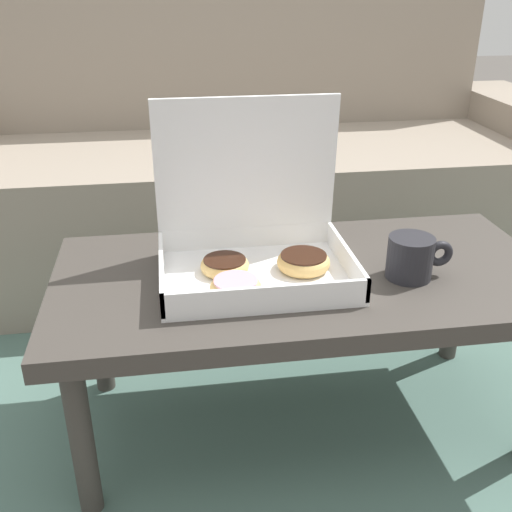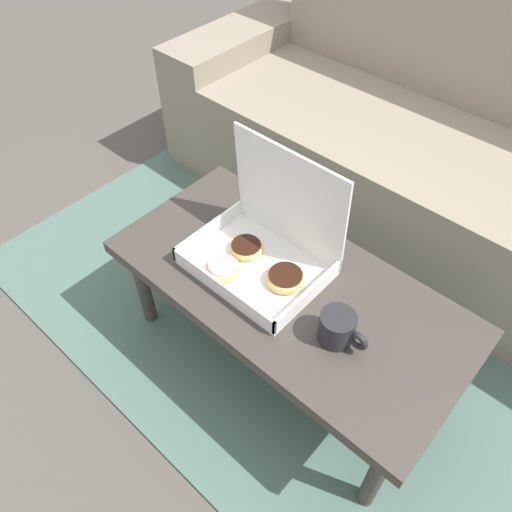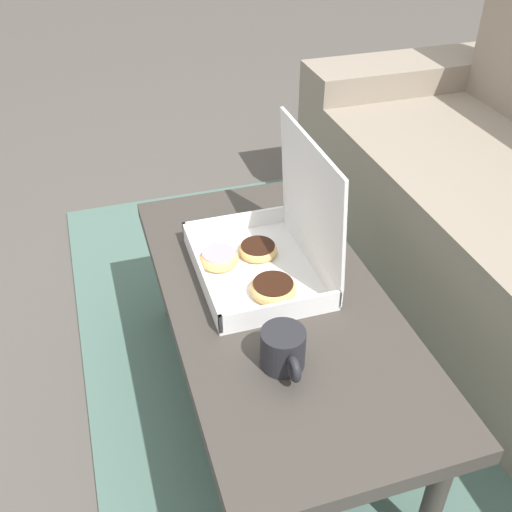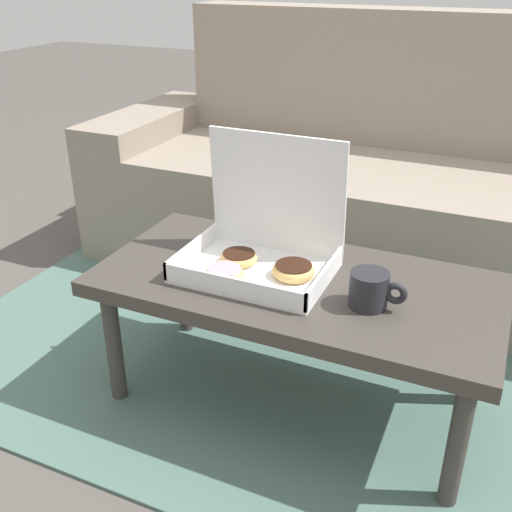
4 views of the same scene
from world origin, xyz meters
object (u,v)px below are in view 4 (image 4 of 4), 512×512
pastry_box (261,247)px  coffee_mug (370,290)px  coffee_table (296,293)px  couch (380,191)px

pastry_box → coffee_mug: 0.31m
coffee_table → pastry_box: bearing=174.9°
couch → coffee_table: 0.92m
couch → coffee_table: size_ratio=2.17×
couch → coffee_table: (0.00, -0.91, 0.03)m
coffee_mug → coffee_table: bearing=164.6°
coffee_table → coffee_mug: coffee_mug is taller
pastry_box → coffee_table: bearing=-5.1°
couch → coffee_table: couch is taller
coffee_table → coffee_mug: bearing=-15.4°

